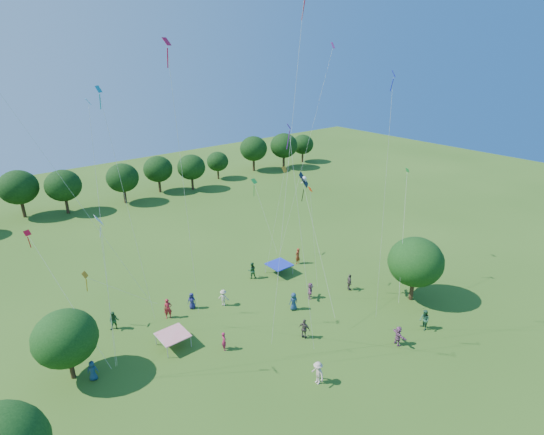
{
  "coord_description": "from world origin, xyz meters",
  "views": [
    {
      "loc": [
        -17.17,
        -6.8,
        21.76
      ],
      "look_at": [
        0.0,
        14.0,
        11.0
      ],
      "focal_mm": 28.0,
      "sensor_mm": 36.0,
      "label": 1
    }
  ],
  "objects": [
    {
      "name": "crowd_person_10",
      "position": [
        11.25,
        15.91,
        0.83
      ],
      "size": [
        0.87,
        1.07,
        1.67
      ],
      "primitive_type": "imported",
      "rotation": [
        0.0,
        0.0,
        1.05
      ],
      "color": "#453A37",
      "rests_on": "ground"
    },
    {
      "name": "small_kite_3",
      "position": [
        14.85,
        13.22,
        9.04
      ],
      "size": [
        4.87,
        3.91,
        10.44
      ],
      "color": "#188734"
    },
    {
      "name": "near_tree_east",
      "position": [
        14.42,
        11.13,
        3.91
      ],
      "size": [
        4.95,
        4.95,
        6.15
      ],
      "color": "#422B19",
      "rests_on": "ground"
    },
    {
      "name": "small_kite_7",
      "position": [
        -7.12,
        22.66,
        14.77
      ],
      "size": [
        1.67,
        1.56,
        18.2
      ],
      "color": "#0B87A7"
    },
    {
      "name": "crowd_person_6",
      "position": [
        -11.86,
        19.41,
        0.78
      ],
      "size": [
        0.87,
        0.74,
        1.55
      ],
      "primitive_type": "imported",
      "rotation": [
        0.0,
        0.0,
        2.63
      ],
      "color": "navy",
      "rests_on": "ground"
    },
    {
      "name": "small_kite_5",
      "position": [
        12.52,
        22.31,
        16.8
      ],
      "size": [
        4.2,
        2.94,
        21.0
      ],
      "color": "#7C1997"
    },
    {
      "name": "crowd_person_12",
      "position": [
        -2.05,
        22.79,
        0.77
      ],
      "size": [
        0.81,
        0.85,
        1.55
      ],
      "primitive_type": "imported",
      "rotation": [
        0.0,
        0.0,
        5.42
      ],
      "color": "navy",
      "rests_on": "ground"
    },
    {
      "name": "small_kite_0",
      "position": [
        -12.7,
        23.11,
        7.95
      ],
      "size": [
        2.51,
        6.55,
        8.86
      ],
      "color": "red"
    },
    {
      "name": "small_kite_13",
      "position": [
        0.7,
        12.32,
        12.68
      ],
      "size": [
        1.07,
        2.39,
        16.14
      ],
      "color": "#6D1893"
    },
    {
      "name": "red_high_kite",
      "position": [
        2.04,
        13.84,
        21.6
      ],
      "size": [
        3.8,
        1.21,
        25.82
      ],
      "color": "red"
    },
    {
      "name": "small_kite_1",
      "position": [
        6.71,
        16.83,
        8.95
      ],
      "size": [
        1.46,
        0.51,
        9.91
      ],
      "color": "#FC2C0D"
    },
    {
      "name": "crowd_person_11",
      "position": [
        7.93,
        8.04,
        0.82
      ],
      "size": [
        0.98,
        1.63,
        1.65
      ],
      "primitive_type": "imported",
      "rotation": [
        0.0,
        0.0,
        1.27
      ],
      "color": "#8F537C",
      "rests_on": "ground"
    },
    {
      "name": "small_kite_9",
      "position": [
        -11.21,
        27.9,
        16.06
      ],
      "size": [
        8.0,
        6.14,
        19.72
      ],
      "color": "#E6A90C"
    },
    {
      "name": "small_kite_4",
      "position": [
        -9.64,
        19.24,
        13.67
      ],
      "size": [
        1.54,
        1.75,
        17.78
      ],
      "color": "#178CE7"
    },
    {
      "name": "crowd_person_0",
      "position": [
        4.85,
        16.85,
        0.84
      ],
      "size": [
        0.91,
        0.63,
        1.68
      ],
      "primitive_type": "imported",
      "rotation": [
        0.0,
        0.0,
        2.9
      ],
      "color": "navy",
      "rests_on": "ground"
    },
    {
      "name": "crowd_person_7",
      "position": [
        -4.36,
        22.82,
        0.92
      ],
      "size": [
        0.8,
        0.67,
        1.85
      ],
      "primitive_type": "imported",
      "rotation": [
        0.0,
        0.0,
        5.91
      ],
      "color": "maroon",
      "rests_on": "ground"
    },
    {
      "name": "crowd_person_9",
      "position": [
        0.4,
        21.4,
        0.79
      ],
      "size": [
        0.98,
        1.12,
        1.59
      ],
      "primitive_type": "imported",
      "rotation": [
        0.0,
        0.0,
        2.18
      ],
      "color": "#C0B399",
      "rests_on": "ground"
    },
    {
      "name": "crowd_person_13",
      "position": [
        11.09,
        23.07,
        0.92
      ],
      "size": [
        0.74,
        0.54,
        1.84
      ],
      "primitive_type": "imported",
      "rotation": [
        0.0,
        0.0,
        3.29
      ],
      "color": "maroon",
      "rests_on": "ground"
    },
    {
      "name": "small_kite_8",
      "position": [
        -5.02,
        17.06,
        16.64
      ],
      "size": [
        3.21,
        4.45,
        21.04
      ],
      "color": "red"
    },
    {
      "name": "small_kite_11",
      "position": [
        8.73,
        27.14,
        7.81
      ],
      "size": [
        0.95,
        3.45,
        7.72
      ],
      "color": "#18882B"
    },
    {
      "name": "pirate_kite",
      "position": [
        6.68,
        17.81,
        11.41
      ],
      "size": [
        2.1,
        6.26,
        10.78
      ],
      "color": "black"
    },
    {
      "name": "crowd_person_1",
      "position": [
        -2.95,
        16.25,
        0.79
      ],
      "size": [
        0.52,
        0.67,
        1.57
      ],
      "primitive_type": "imported",
      "rotation": [
        0.0,
        0.0,
        1.3
      ],
      "color": "#9F1C44",
      "rests_on": "ground"
    },
    {
      "name": "crowd_person_3",
      "position": [
        0.07,
        9.11,
        0.89
      ],
      "size": [
        0.65,
        1.21,
        1.77
      ],
      "primitive_type": "imported",
      "rotation": [
        0.0,
        0.0,
        4.6
      ],
      "color": "#BDA697",
      "rests_on": "ground"
    },
    {
      "name": "crowd_person_14",
      "position": [
        11.27,
        7.84,
        0.9
      ],
      "size": [
        0.87,
        1.01,
        1.8
      ],
      "primitive_type": "imported",
      "rotation": [
        0.0,
        0.0,
        4.17
      ],
      "color": "#25563A",
      "rests_on": "ground"
    },
    {
      "name": "crowd_person_5",
      "position": [
        7.31,
        17.27,
        0.8
      ],
      "size": [
        1.49,
        1.35,
        1.59
      ],
      "primitive_type": "imported",
      "rotation": [
        0.0,
        0.0,
        0.68
      ],
      "color": "#8C5172",
      "rests_on": "ground"
    },
    {
      "name": "near_tree_north",
      "position": [
        -12.92,
        20.54,
        3.4
      ],
      "size": [
        4.33,
        4.33,
        5.35
      ],
      "color": "#422B19",
      "rests_on": "ground"
    },
    {
      "name": "treeline",
      "position": [
        -1.73,
        55.43,
        4.09
      ],
      "size": [
        88.01,
        8.77,
        6.77
      ],
      "color": "#422B19",
      "rests_on": "ground"
    },
    {
      "name": "crowd_person_2",
      "position": [
        -8.57,
        24.16,
        0.84
      ],
      "size": [
        0.94,
        0.8,
        1.68
      ],
      "primitive_type": "imported",
      "rotation": [
        0.0,
        0.0,
        5.77
      ],
      "color": "#245427",
      "rests_on": "ground"
    },
    {
      "name": "small_kite_10",
      "position": [
        6.5,
        20.64,
        9.92
      ],
      "size": [
        0.59,
        2.61,
        10.89
      ],
      "color": "orange"
    },
    {
      "name": "crowd_person_4",
      "position": [
        2.81,
        13.33,
        0.86
      ],
      "size": [
        0.78,
        1.11,
        1.73
      ],
      "primitive_type": "imported",
      "rotation": [
        0.0,
        0.0,
        1.92
      ],
      "color": "#473E39",
      "rests_on": "ground"
    },
    {
      "name": "small_kite_2",
      "position": [
        -9.26,
        25.32,
        4.42
      ],
      "size": [
        5.13,
        2.31,
        3.96
      ],
      "color": "orange"
    },
    {
      "name": "small_kite_12",
      "position": [
        6.88,
        10.01,
        15.13
      ],
      "size": [
        1.8,
        0.68,
        19.22
      ],
      "color": "#171AE9"
    },
    {
      "name": "small_kite_6",
      "position": [
        -10.18,
        18.24,
        10.69
      ],
      "size": [
        0.62,
        0.75,
        11.08
      ],
      "color": "silver"
    },
    {
      "name": "crowd_person_8",
      "position": [
        5.38,
        23.72,
        0.87
      ],
      "size": [
        0.98,
        0.78,
        1.75
      ],
      "primitive_type": "imported",
      "rotation": [
        0.0,
        0.0,
        2.71
      ],
      "color": "#22512B",
      "rests_on": "ground"
    },
    {
      "name": "tent_red_stripe",
      "position": [
        -5.79,
        19.13,
        1.04
      ],
      "size": [
        2.2,
        2.2,
        1.1
      ],
      "color": "red",
      "rests_on": "ground"
    },
    {
      "name": "tent_blue",
      "position": [
        8.11,
        22.66,
        1.04
      ],
      "size": [
        2.2,
        2.2,
        1.1
      ],
      "color": "#192CA8",
      "rests_on": "ground"
    }
  ]
}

